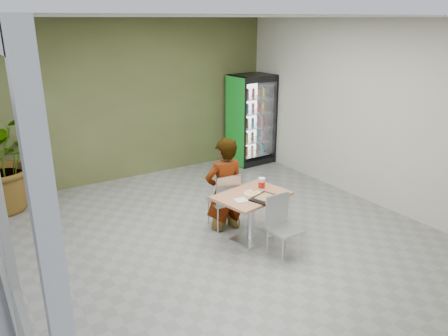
% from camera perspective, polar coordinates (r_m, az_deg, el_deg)
% --- Properties ---
extents(ground, '(7.00, 7.00, 0.00)m').
position_cam_1_polar(ground, '(6.66, 0.77, -9.57)').
color(ground, gray).
rests_on(ground, ground).
extents(room_envelope, '(6.00, 7.00, 3.20)m').
position_cam_1_polar(room_envelope, '(6.06, 0.84, 3.84)').
color(room_envelope, beige).
rests_on(room_envelope, ground).
extents(dining_table, '(1.17, 0.93, 0.75)m').
position_cam_1_polar(dining_table, '(6.47, 3.60, -5.19)').
color(dining_table, '#C07552').
rests_on(dining_table, ground).
extents(chair_far, '(0.44, 0.45, 0.92)m').
position_cam_1_polar(chair_far, '(6.81, 0.22, -3.86)').
color(chair_far, silver).
rests_on(chair_far, ground).
extents(chair_near, '(0.39, 0.40, 0.88)m').
position_cam_1_polar(chair_near, '(6.15, 7.44, -6.88)').
color(chair_near, silver).
rests_on(chair_near, ground).
extents(seated_woman, '(0.70, 0.48, 1.79)m').
position_cam_1_polar(seated_woman, '(6.83, 0.07, -3.29)').
color(seated_woman, black).
rests_on(seated_woman, ground).
extents(pizza_plate, '(0.36, 0.34, 0.03)m').
position_cam_1_polar(pizza_plate, '(6.41, 3.73, -3.20)').
color(pizza_plate, white).
rests_on(pizza_plate, dining_table).
extents(soda_cup, '(0.10, 0.10, 0.18)m').
position_cam_1_polar(soda_cup, '(6.53, 4.95, -2.10)').
color(soda_cup, white).
rests_on(soda_cup, dining_table).
extents(napkin_stack, '(0.19, 0.19, 0.02)m').
position_cam_1_polar(napkin_stack, '(6.14, 2.21, -4.26)').
color(napkin_stack, white).
rests_on(napkin_stack, dining_table).
extents(cafeteria_tray, '(0.48, 0.41, 0.02)m').
position_cam_1_polar(cafeteria_tray, '(6.24, 5.35, -3.95)').
color(cafeteria_tray, black).
rests_on(cafeteria_tray, dining_table).
extents(beverage_fridge, '(0.95, 0.74, 2.01)m').
position_cam_1_polar(beverage_fridge, '(9.97, 3.59, 6.35)').
color(beverage_fridge, black).
rests_on(beverage_fridge, ground).
extents(potted_plant, '(1.90, 1.74, 1.79)m').
position_cam_1_polar(potted_plant, '(8.30, -27.07, 0.86)').
color(potted_plant, '#37692A').
rests_on(potted_plant, ground).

